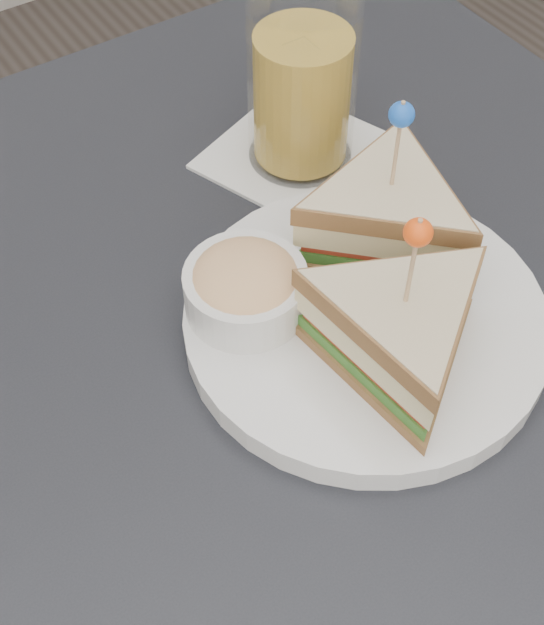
{
  "coord_description": "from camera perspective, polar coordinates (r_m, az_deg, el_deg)",
  "views": [
    {
      "loc": [
        -0.18,
        -0.27,
        1.22
      ],
      "look_at": [
        0.01,
        0.01,
        0.8
      ],
      "focal_mm": 50.0,
      "sensor_mm": 36.0,
      "label": 1
    }
  ],
  "objects": [
    {
      "name": "plate_meal",
      "position": [
        0.57,
        6.6,
        1.88
      ],
      "size": [
        0.28,
        0.27,
        0.14
      ],
      "rotation": [
        0.0,
        0.0,
        0.1
      ],
      "color": "white",
      "rests_on": "table"
    },
    {
      "name": "table",
      "position": [
        0.63,
        -0.26,
        -8.23
      ],
      "size": [
        0.8,
        0.8,
        0.75
      ],
      "color": "black",
      "rests_on": "ground"
    },
    {
      "name": "drink_set",
      "position": [
        0.67,
        2.0,
        14.98
      ],
      "size": [
        0.17,
        0.17,
        0.17
      ],
      "rotation": [
        0.0,
        0.0,
        0.36
      ],
      "color": "silver",
      "rests_on": "table"
    }
  ]
}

